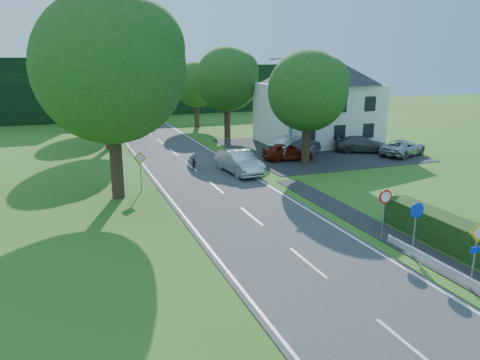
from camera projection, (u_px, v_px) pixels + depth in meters
name	position (u px, v px, depth m)	size (l,w,h in m)	color
road	(238.00, 205.00, 25.90)	(7.00, 80.00, 0.04)	#39393C
parking_pad	(313.00, 149.00, 41.76)	(14.00, 16.00, 0.04)	#252427
line_edge_left	(180.00, 212.00, 24.79)	(0.12, 80.00, 0.01)	white
line_edge_right	(291.00, 199.00, 27.00)	(0.12, 80.00, 0.01)	white
line_centre	(238.00, 205.00, 25.89)	(0.12, 80.00, 0.01)	white
tree_main	(112.00, 97.00, 26.01)	(9.40, 9.40, 11.64)	#224A16
tree_left_far	(106.00, 101.00, 41.23)	(7.00, 7.00, 8.58)	#224A16
tree_right_far	(227.00, 93.00, 47.06)	(7.40, 7.40, 9.09)	#224A16
tree_left_back	(101.00, 94.00, 52.33)	(6.60, 6.60, 8.07)	#224A16
tree_right_back	(196.00, 95.00, 54.16)	(6.20, 6.20, 7.56)	#224A16
tree_right_mid	(307.00, 108.00, 34.96)	(7.00, 7.00, 8.58)	#224A16
treeline_right	(181.00, 89.00, 69.40)	(30.00, 5.00, 7.00)	black
house_white	(318.00, 97.00, 44.05)	(10.60, 8.40, 8.60)	silver
streetlight	(290.00, 104.00, 36.58)	(2.03, 0.18, 8.00)	gray
sign_priority_right	(477.00, 243.00, 16.03)	(0.78, 0.09, 2.59)	gray
sign_roundabout	(416.00, 219.00, 18.78)	(0.64, 0.08, 2.37)	gray
sign_speed_limit	(385.00, 203.00, 20.56)	(0.64, 0.11, 2.37)	gray
sign_priority_left	(140.00, 163.00, 28.45)	(0.78, 0.09, 2.44)	gray
moving_car	(239.00, 162.00, 32.94)	(1.75, 5.01, 1.65)	silver
motorcycle	(194.00, 162.00, 34.26)	(0.69, 1.97, 1.04)	black
parked_car_red	(288.00, 151.00, 37.23)	(1.64, 4.07, 1.39)	maroon
parked_car_silver_a	(295.00, 146.00, 38.75)	(1.80, 5.16, 1.70)	#9F9FA4
parked_car_grey	(363.00, 144.00, 40.39)	(1.90, 4.68, 1.36)	#48494D
parked_car_silver_b	(403.00, 148.00, 39.00)	(2.18, 4.72, 1.31)	#B4B5BC
parasol	(308.00, 135.00, 42.61)	(2.38, 2.42, 2.18)	red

